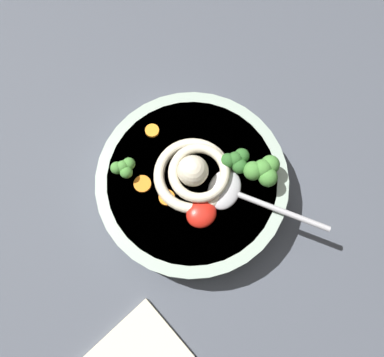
{
  "coord_description": "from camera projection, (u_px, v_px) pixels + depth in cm",
  "views": [
    {
      "loc": [
        -6.08,
        -9.42,
        59.22
      ],
      "look_at": [
        1.7,
        3.03,
        9.49
      ],
      "focal_mm": 34.37,
      "sensor_mm": 36.0,
      "label": 1
    }
  ],
  "objects": [
    {
      "name": "noodle_pile",
      "position": [
        194.0,
        173.0,
        0.5
      ],
      "size": [
        12.09,
        11.85,
        4.86
      ],
      "color": "beige",
      "rests_on": "soup_bowl"
    },
    {
      "name": "broccoli_floret_left",
      "position": [
        124.0,
        168.0,
        0.5
      ],
      "size": [
        3.47,
        2.99,
        2.74
      ],
      "color": "#7A9E60",
      "rests_on": "soup_bowl"
    },
    {
      "name": "soup_bowl",
      "position": [
        192.0,
        184.0,
        0.55
      ],
      "size": [
        27.45,
        27.45,
        5.74
      ],
      "color": "#9EB2A3",
      "rests_on": "table_slab"
    },
    {
      "name": "carrot_slice_far",
      "position": [
        142.0,
        184.0,
        0.51
      ],
      "size": [
        2.45,
        2.45,
        0.51
      ],
      "primitive_type": "cylinder",
      "color": "orange",
      "rests_on": "soup_bowl"
    },
    {
      "name": "table_slab",
      "position": [
        193.0,
        213.0,
        0.58
      ],
      "size": [
        118.15,
        118.15,
        3.74
      ],
      "primitive_type": "cube",
      "color": "#474C56",
      "rests_on": "ground"
    },
    {
      "name": "broccoli_floret_near_spoon",
      "position": [
        236.0,
        161.0,
        0.5
      ],
      "size": [
        4.21,
        3.62,
        3.33
      ],
      "color": "#7A9E60",
      "rests_on": "soup_bowl"
    },
    {
      "name": "carrot_slice_right",
      "position": [
        167.0,
        198.0,
        0.51
      ],
      "size": [
        2.23,
        2.23,
        0.71
      ],
      "primitive_type": "cylinder",
      "color": "orange",
      "rests_on": "soup_bowl"
    },
    {
      "name": "chili_sauce_dollop",
      "position": [
        199.0,
        215.0,
        0.49
      ],
      "size": [
        4.21,
        3.79,
        1.9
      ],
      "primitive_type": "ellipsoid",
      "color": "red",
      "rests_on": "soup_bowl"
    },
    {
      "name": "soup_spoon",
      "position": [
        234.0,
        193.0,
        0.5
      ],
      "size": [
        12.93,
        15.87,
        1.6
      ],
      "rotation": [
        0.0,
        0.0,
        5.35
      ],
      "color": "#B7B7BC",
      "rests_on": "soup_bowl"
    },
    {
      "name": "broccoli_floret_beside_chili",
      "position": [
        263.0,
        170.0,
        0.5
      ],
      "size": [
        5.14,
        4.43,
        4.07
      ],
      "color": "#7A9E60",
      "rests_on": "soup_bowl"
    },
    {
      "name": "carrot_slice_front",
      "position": [
        152.0,
        131.0,
        0.54
      ],
      "size": [
        2.04,
        2.04,
        0.5
      ],
      "primitive_type": "cylinder",
      "color": "orange",
      "rests_on": "soup_bowl"
    }
  ]
}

